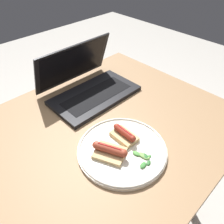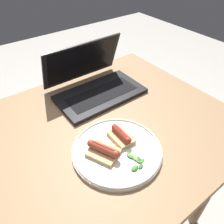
% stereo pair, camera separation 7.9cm
% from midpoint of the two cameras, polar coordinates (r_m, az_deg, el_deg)
% --- Properties ---
extents(ground_plane, '(6.00, 6.00, 0.00)m').
position_cam_midpoint_polar(ground_plane, '(1.47, -0.36, -26.43)').
color(ground_plane, '#B7B2A8').
extents(desk, '(1.03, 0.81, 0.78)m').
position_cam_midpoint_polar(desk, '(0.89, -0.55, -8.97)').
color(desk, '#93704C').
rests_on(desk, ground_plane).
extents(laptop, '(0.38, 0.28, 0.21)m').
position_cam_midpoint_polar(laptop, '(0.98, -2.12, 7.12)').
color(laptop, black).
rests_on(laptop, desk).
extents(plate, '(0.30, 0.30, 0.02)m').
position_cam_midpoint_polar(plate, '(0.73, 4.43, -9.98)').
color(plate, silver).
rests_on(plate, desk).
extents(sausage_toast_left, '(0.06, 0.10, 0.04)m').
position_cam_midpoint_polar(sausage_toast_left, '(0.75, 5.42, -6.32)').
color(sausage_toast_left, tan).
rests_on(sausage_toast_left, plate).
extents(sausage_toast_middle, '(0.11, 0.12, 0.04)m').
position_cam_midpoint_polar(sausage_toast_middle, '(0.70, 0.96, -10.18)').
color(sausage_toast_middle, tan).
rests_on(sausage_toast_middle, plate).
extents(salad_pile, '(0.06, 0.07, 0.01)m').
position_cam_midpoint_polar(salad_pile, '(0.71, 9.49, -12.66)').
color(salad_pile, '#709E4C').
rests_on(salad_pile, plate).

